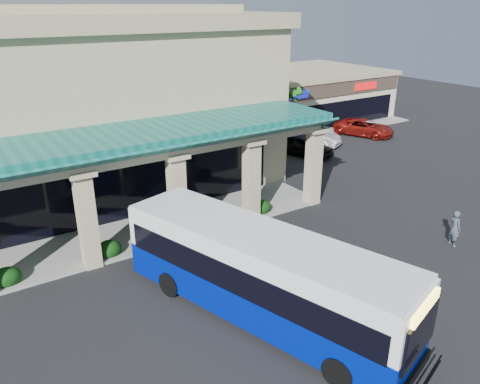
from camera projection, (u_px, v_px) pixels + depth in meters
ground at (288, 268)px, 21.70m from camera, size 110.00×110.00×0.00m
main_building at (18, 107)px, 27.89m from camera, size 30.80×14.80×11.35m
arcade at (65, 201)px, 21.82m from camera, size 30.00×6.20×5.70m
strip_mall at (279, 96)px, 48.55m from camera, size 22.50×12.50×4.90m
palm_0 at (286, 126)px, 33.32m from camera, size 2.40×2.40×6.60m
palm_1 at (272, 121)px, 36.30m from camera, size 2.40×2.40×5.80m
broadleaf_tree at (217, 118)px, 39.34m from camera, size 2.60×2.60×4.81m
transit_bus at (261, 276)px, 17.76m from camera, size 6.49×12.95×3.53m
pedestrian at (455, 228)px, 23.41m from camera, size 0.63×0.79×1.89m
car_silver at (303, 145)px, 37.53m from camera, size 3.33×5.34×1.70m
car_white at (313, 136)px, 40.29m from camera, size 3.47×5.11×1.59m
car_gray at (364, 127)px, 43.19m from camera, size 4.44×5.97×1.51m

